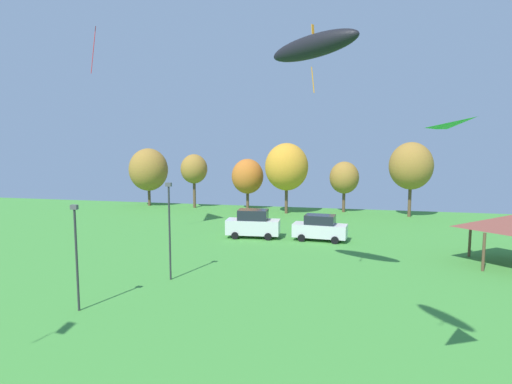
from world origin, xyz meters
The scene contains 13 objects.
kite_flying_5 centered at (-1.17, 26.74, 13.54)m, with size 5.29×3.92×3.47m.
kite_flying_7 centered at (-17.77, 35.52, 18.39)m, with size 3.17×4.04×5.02m.
kite_flying_9 centered at (4.32, 16.02, 8.88)m, with size 1.68×1.94×0.35m.
parked_car_leftmost centered at (-7.66, 41.44, 1.23)m, with size 4.82×2.23×2.52m.
parked_car_second_from_left centered at (-1.75, 41.49, 1.12)m, with size 4.74×2.26×2.25m.
light_post_0 centered at (-10.08, 28.53, 3.46)m, with size 0.36×0.20×6.13m.
light_post_2 centered at (-12.66, 22.68, 3.15)m, with size 0.36×0.20×5.52m.
treeline_tree_0 centered at (-25.14, 57.30, 4.72)m, with size 5.01×5.01×7.48m.
treeline_tree_1 centered at (-18.77, 56.93, 4.91)m, with size 3.36×3.36×6.79m.
treeline_tree_2 centered at (-11.97, 57.53, 4.06)m, with size 3.95×3.95×6.25m.
treeline_tree_3 centered at (-6.70, 55.05, 5.46)m, with size 5.02×5.02×8.24m.
treeline_tree_4 centered at (-0.13, 57.46, 4.12)m, with size 3.47×3.47×6.05m.
treeline_tree_5 centered at (7.18, 55.71, 5.72)m, with size 4.81×4.81×8.38m.
Camera 1 is at (1.08, 2.51, 8.88)m, focal length 32.00 mm.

